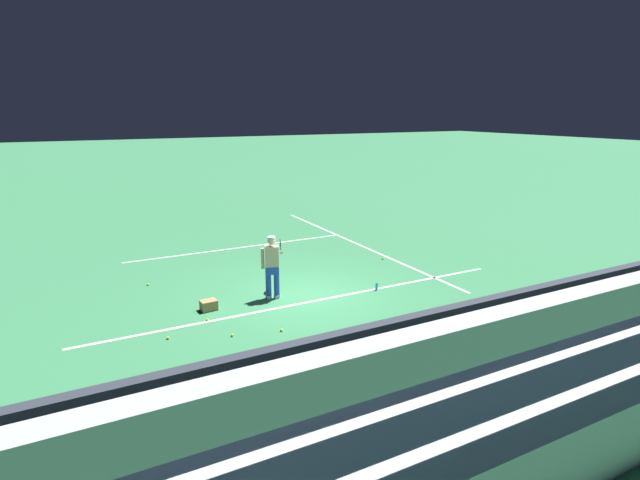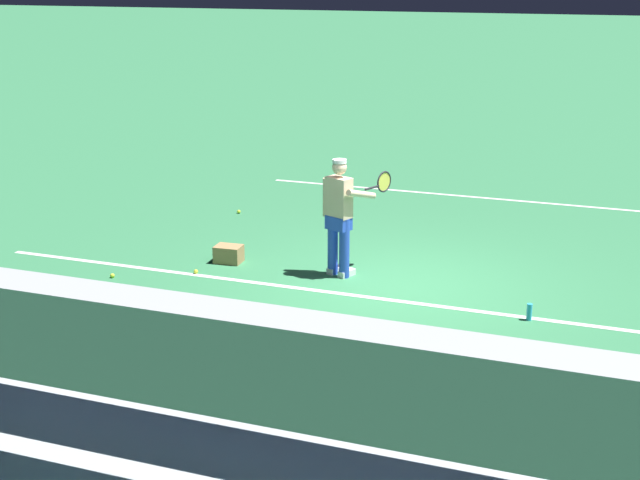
{
  "view_description": "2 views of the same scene",
  "coord_description": "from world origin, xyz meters",
  "px_view_note": "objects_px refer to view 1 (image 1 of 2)",
  "views": [
    {
      "loc": [
        -5.62,
        -11.59,
        4.95
      ],
      "look_at": [
        0.72,
        0.51,
        1.36
      ],
      "focal_mm": 28.0,
      "sensor_mm": 36.0,
      "label": 1
    },
    {
      "loc": [
        3.12,
        -11.34,
        4.27
      ],
      "look_at": [
        -1.05,
        -0.09,
        0.61
      ],
      "focal_mm": 50.0,
      "sensor_mm": 36.0,
      "label": 2
    }
  ],
  "objects_px": {
    "tennis_player": "(272,266)",
    "tennis_ball_by_box": "(383,258)",
    "tennis_ball_toward_net": "(168,338)",
    "water_bottle": "(377,286)",
    "ball_box_cardboard": "(209,305)",
    "tennis_ball_stray_back": "(232,335)",
    "tennis_ball_midcourt": "(282,330)",
    "tennis_ball_far_right": "(148,285)",
    "tennis_ball_on_baseline": "(207,320)"
  },
  "relations": [
    {
      "from": "tennis_player",
      "to": "tennis_ball_far_right",
      "type": "height_order",
      "value": "tennis_player"
    },
    {
      "from": "ball_box_cardboard",
      "to": "tennis_ball_far_right",
      "type": "xyz_separation_m",
      "value": [
        -1.07,
        2.6,
        -0.1
      ]
    },
    {
      "from": "ball_box_cardboard",
      "to": "tennis_ball_by_box",
      "type": "bearing_deg",
      "value": 14.0
    },
    {
      "from": "tennis_ball_toward_net",
      "to": "water_bottle",
      "type": "distance_m",
      "value": 5.87
    },
    {
      "from": "ball_box_cardboard",
      "to": "tennis_ball_by_box",
      "type": "distance_m",
      "value": 6.65
    },
    {
      "from": "tennis_ball_by_box",
      "to": "tennis_ball_toward_net",
      "type": "xyz_separation_m",
      "value": [
        -7.72,
        -2.84,
        0.0
      ]
    },
    {
      "from": "tennis_ball_far_right",
      "to": "tennis_ball_stray_back",
      "type": "relative_size",
      "value": 1.0
    },
    {
      "from": "tennis_ball_stray_back",
      "to": "tennis_ball_toward_net",
      "type": "distance_m",
      "value": 1.41
    },
    {
      "from": "tennis_player",
      "to": "ball_box_cardboard",
      "type": "bearing_deg",
      "value": -179.04
    },
    {
      "from": "tennis_ball_by_box",
      "to": "tennis_ball_midcourt",
      "type": "bearing_deg",
      "value": -145.65
    },
    {
      "from": "tennis_ball_stray_back",
      "to": "tennis_ball_toward_net",
      "type": "xyz_separation_m",
      "value": [
        -1.3,
        0.54,
        0.0
      ]
    },
    {
      "from": "tennis_ball_by_box",
      "to": "tennis_ball_stray_back",
      "type": "xyz_separation_m",
      "value": [
        -6.41,
        -3.37,
        0.0
      ]
    },
    {
      "from": "tennis_ball_midcourt",
      "to": "tennis_ball_on_baseline",
      "type": "xyz_separation_m",
      "value": [
        -1.35,
        1.38,
        0.0
      ]
    },
    {
      "from": "tennis_ball_far_right",
      "to": "tennis_ball_toward_net",
      "type": "relative_size",
      "value": 1.0
    },
    {
      "from": "tennis_ball_on_baseline",
      "to": "tennis_ball_midcourt",
      "type": "bearing_deg",
      "value": -45.49
    },
    {
      "from": "tennis_ball_far_right",
      "to": "water_bottle",
      "type": "bearing_deg",
      "value": -30.86
    },
    {
      "from": "tennis_ball_by_box",
      "to": "tennis_ball_on_baseline",
      "type": "height_order",
      "value": "same"
    },
    {
      "from": "tennis_ball_by_box",
      "to": "tennis_ball_midcourt",
      "type": "distance_m",
      "value": 6.44
    },
    {
      "from": "tennis_ball_by_box",
      "to": "water_bottle",
      "type": "xyz_separation_m",
      "value": [
        -1.86,
        -2.39,
        0.08
      ]
    },
    {
      "from": "tennis_player",
      "to": "tennis_ball_by_box",
      "type": "relative_size",
      "value": 25.98
    },
    {
      "from": "tennis_ball_by_box",
      "to": "tennis_ball_far_right",
      "type": "bearing_deg",
      "value": 172.47
    },
    {
      "from": "ball_box_cardboard",
      "to": "tennis_ball_toward_net",
      "type": "distance_m",
      "value": 1.76
    },
    {
      "from": "tennis_ball_on_baseline",
      "to": "tennis_ball_by_box",
      "type": "bearing_deg",
      "value": 18.71
    },
    {
      "from": "tennis_ball_by_box",
      "to": "tennis_ball_on_baseline",
      "type": "xyz_separation_m",
      "value": [
        -6.67,
        -2.26,
        0.0
      ]
    },
    {
      "from": "tennis_ball_far_right",
      "to": "tennis_ball_on_baseline",
      "type": "bearing_deg",
      "value": -75.39
    },
    {
      "from": "ball_box_cardboard",
      "to": "tennis_ball_stray_back",
      "type": "height_order",
      "value": "ball_box_cardboard"
    },
    {
      "from": "tennis_player",
      "to": "tennis_ball_toward_net",
      "type": "relative_size",
      "value": 25.98
    },
    {
      "from": "tennis_ball_far_right",
      "to": "water_bottle",
      "type": "height_order",
      "value": "water_bottle"
    },
    {
      "from": "tennis_ball_far_right",
      "to": "tennis_ball_toward_net",
      "type": "bearing_deg",
      "value": -92.93
    },
    {
      "from": "tennis_ball_far_right",
      "to": "tennis_ball_on_baseline",
      "type": "height_order",
      "value": "same"
    },
    {
      "from": "ball_box_cardboard",
      "to": "water_bottle",
      "type": "bearing_deg",
      "value": -9.62
    },
    {
      "from": "tennis_player",
      "to": "tennis_ball_midcourt",
      "type": "bearing_deg",
      "value": -107.32
    },
    {
      "from": "tennis_ball_by_box",
      "to": "tennis_ball_toward_net",
      "type": "relative_size",
      "value": 1.0
    },
    {
      "from": "ball_box_cardboard",
      "to": "tennis_player",
      "type": "bearing_deg",
      "value": 0.96
    },
    {
      "from": "tennis_ball_toward_net",
      "to": "water_bottle",
      "type": "relative_size",
      "value": 0.3
    },
    {
      "from": "ball_box_cardboard",
      "to": "water_bottle",
      "type": "xyz_separation_m",
      "value": [
        4.59,
        -0.78,
        -0.02
      ]
    },
    {
      "from": "tennis_ball_midcourt",
      "to": "ball_box_cardboard",
      "type": "bearing_deg",
      "value": 119.26
    },
    {
      "from": "ball_box_cardboard",
      "to": "water_bottle",
      "type": "relative_size",
      "value": 1.82
    },
    {
      "from": "tennis_ball_stray_back",
      "to": "water_bottle",
      "type": "xyz_separation_m",
      "value": [
        4.55,
        0.99,
        0.08
      ]
    },
    {
      "from": "tennis_player",
      "to": "tennis_ball_midcourt",
      "type": "xyz_separation_m",
      "value": [
        -0.64,
        -2.06,
        -0.86
      ]
    },
    {
      "from": "tennis_ball_by_box",
      "to": "tennis_ball_stray_back",
      "type": "height_order",
      "value": "same"
    },
    {
      "from": "tennis_ball_midcourt",
      "to": "tennis_ball_stray_back",
      "type": "bearing_deg",
      "value": 166.57
    },
    {
      "from": "tennis_ball_toward_net",
      "to": "water_bottle",
      "type": "bearing_deg",
      "value": 4.38
    },
    {
      "from": "tennis_ball_on_baseline",
      "to": "water_bottle",
      "type": "bearing_deg",
      "value": -1.54
    },
    {
      "from": "tennis_ball_stray_back",
      "to": "water_bottle",
      "type": "relative_size",
      "value": 0.3
    },
    {
      "from": "tennis_ball_far_right",
      "to": "tennis_player",
      "type": "bearing_deg",
      "value": -42.17
    },
    {
      "from": "tennis_ball_stray_back",
      "to": "tennis_ball_toward_net",
      "type": "height_order",
      "value": "same"
    },
    {
      "from": "tennis_ball_stray_back",
      "to": "tennis_ball_on_baseline",
      "type": "bearing_deg",
      "value": 103.11
    },
    {
      "from": "ball_box_cardboard",
      "to": "tennis_ball_by_box",
      "type": "xyz_separation_m",
      "value": [
        6.45,
        1.61,
        -0.1
      ]
    },
    {
      "from": "tennis_ball_midcourt",
      "to": "tennis_ball_on_baseline",
      "type": "relative_size",
      "value": 1.0
    }
  ]
}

